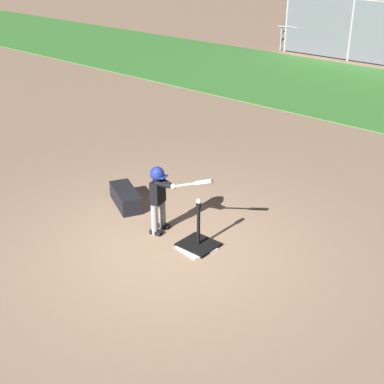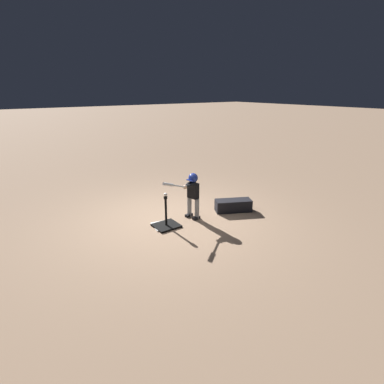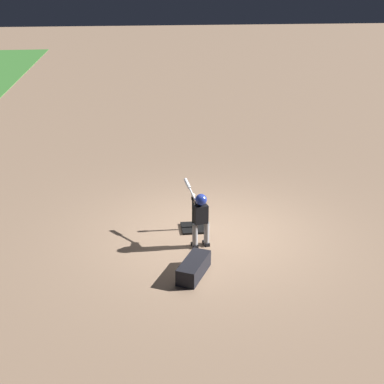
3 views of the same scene
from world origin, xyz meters
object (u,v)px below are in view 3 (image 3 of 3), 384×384
(batting_tee, at_px, (193,225))
(baseball, at_px, (193,195))
(batter_child, at_px, (200,213))
(equipment_bag, at_px, (194,268))

(batting_tee, bearing_deg, baseball, 180.00)
(batter_child, xyz_separation_m, equipment_bag, (-1.03, 0.24, -0.51))
(batting_tee, xyz_separation_m, equipment_bag, (-1.73, 0.19, 0.07))
(baseball, bearing_deg, batter_child, -176.42)
(batting_tee, relative_size, equipment_bag, 0.81)
(baseball, xyz_separation_m, equipment_bag, (-1.73, 0.19, -0.57))
(baseball, relative_size, equipment_bag, 0.09)
(batting_tee, xyz_separation_m, baseball, (-0.00, 0.00, 0.64))
(batting_tee, height_order, equipment_bag, batting_tee)
(batting_tee, distance_m, equipment_bag, 1.74)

